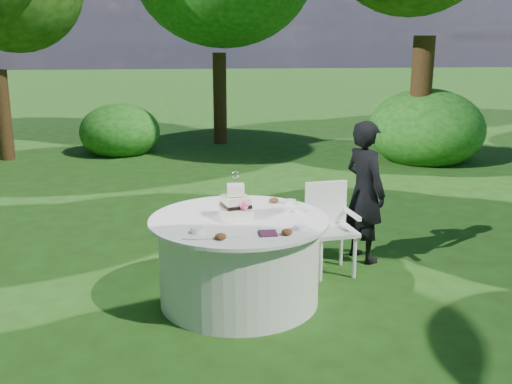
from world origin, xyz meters
TOP-DOWN VIEW (x-y plane):
  - ground at (0.00, 0.00)m, footprint 80.00×80.00m
  - napkins at (0.19, -0.46)m, footprint 0.14×0.14m
  - feather_plume at (-0.25, -0.50)m, footprint 0.48×0.07m
  - guest at (1.39, 0.89)m, footprint 0.55×0.64m
  - table at (0.00, 0.00)m, footprint 1.56×1.56m
  - cake at (-0.02, 0.02)m, footprint 0.29×0.29m
  - chair at (0.96, 0.62)m, footprint 0.49×0.48m
  - votives at (0.29, -0.05)m, footprint 1.02×0.87m
  - petal_cups at (0.17, -0.20)m, footprint 0.65×1.09m

SIDE VIEW (x-z plane):
  - ground at x=0.00m, z-range 0.00..0.00m
  - table at x=0.00m, z-range 0.00..0.77m
  - chair at x=0.96m, z-range 0.07..0.97m
  - guest at x=1.39m, z-range 0.00..1.48m
  - feather_plume at x=-0.25m, z-range 0.77..0.78m
  - napkins at x=0.19m, z-range 0.77..0.79m
  - votives at x=0.29m, z-range 0.77..0.81m
  - petal_cups at x=0.17m, z-range 0.77..0.82m
  - cake at x=-0.02m, z-range 0.68..1.09m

